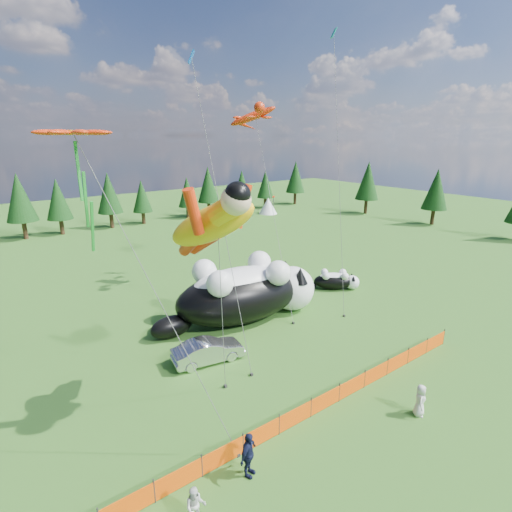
# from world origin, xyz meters

# --- Properties ---
(ground) EXTENTS (160.00, 160.00, 0.00)m
(ground) POSITION_xyz_m (0.00, 0.00, 0.00)
(ground) COLOR #133D0B
(ground) RESTS_ON ground
(safety_fence) EXTENTS (22.06, 0.06, 1.10)m
(safety_fence) POSITION_xyz_m (0.00, -3.00, 0.50)
(safety_fence) COLOR #262626
(safety_fence) RESTS_ON ground
(tree_line) EXTENTS (90.00, 4.00, 8.00)m
(tree_line) POSITION_xyz_m (0.00, 45.00, 4.00)
(tree_line) COLOR black
(tree_line) RESTS_ON ground
(festival_tents) EXTENTS (50.00, 3.20, 2.80)m
(festival_tents) POSITION_xyz_m (11.00, 40.00, 1.40)
(festival_tents) COLOR white
(festival_tents) RESTS_ON ground
(cat_large) EXTENTS (12.97, 5.85, 4.69)m
(cat_large) POSITION_xyz_m (2.77, 7.75, 2.23)
(cat_large) COLOR black
(cat_large) RESTS_ON ground
(cat_small) EXTENTS (4.03, 3.49, 1.71)m
(cat_small) POSITION_xyz_m (12.73, 8.08, 0.81)
(cat_small) COLOR black
(cat_small) RESTS_ON ground
(car) EXTENTS (4.54, 2.18, 1.43)m
(car) POSITION_xyz_m (-2.48, 4.35, 0.72)
(car) COLOR silver
(car) RESTS_ON ground
(spectator_b) EXTENTS (0.87, 0.74, 1.55)m
(spectator_b) POSITION_xyz_m (-8.16, -4.66, 0.78)
(spectator_b) COLOR silver
(spectator_b) RESTS_ON ground
(spectator_c) EXTENTS (1.30, 1.06, 1.98)m
(spectator_c) POSITION_xyz_m (-5.45, -4.03, 0.99)
(spectator_c) COLOR #121733
(spectator_c) RESTS_ON ground
(spectator_e) EXTENTS (0.96, 0.89, 1.65)m
(spectator_e) POSITION_xyz_m (3.39, -6.02, 0.83)
(spectator_e) COLOR silver
(spectator_e) RESTS_ON ground
(superhero_kite) EXTENTS (6.64, 6.76, 11.83)m
(superhero_kite) POSITION_xyz_m (-4.11, 0.62, 9.42)
(superhero_kite) COLOR #FFB40D
(superhero_kite) RESTS_ON ground
(gecko_kite) EXTENTS (6.28, 12.37, 17.55)m
(gecko_kite) POSITION_xyz_m (8.10, 14.31, 14.75)
(gecko_kite) COLOR red
(gecko_kite) RESTS_ON ground
(flower_kite) EXTENTS (5.87, 5.91, 14.35)m
(flower_kite) POSITION_xyz_m (-9.28, 1.13, 13.12)
(flower_kite) COLOR red
(flower_kite) RESTS_ON ground
(diamond_kite_a) EXTENTS (0.73, 6.55, 18.56)m
(diamond_kite_a) POSITION_xyz_m (-1.10, 7.22, 16.56)
(diamond_kite_a) COLOR blue
(diamond_kite_a) RESTS_ON ground
(diamond_kite_b) EXTENTS (4.57, 7.13, 22.31)m
(diamond_kite_b) POSITION_xyz_m (12.86, 9.86, 19.87)
(diamond_kite_b) COLOR #0C978D
(diamond_kite_b) RESTS_ON ground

